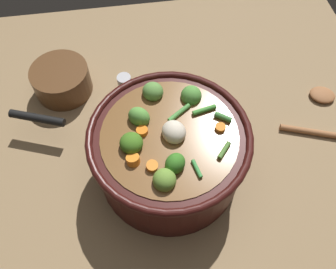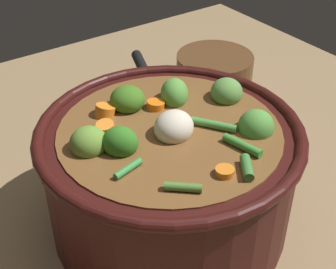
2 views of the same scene
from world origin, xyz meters
name	(u,v)px [view 1 (image 1 of 2)]	position (x,y,z in m)	size (l,w,h in m)	color
ground_plane	(169,169)	(0.00, 0.00, 0.00)	(1.10, 1.10, 0.00)	#8C704C
cooking_pot	(169,152)	(0.00, 0.00, 0.08)	(0.30, 0.30, 0.17)	#38110F
wooden_spoon	(323,112)	(-0.09, 0.38, 0.01)	(0.18, 0.19, 0.02)	#9A613A
salt_shaker	(125,87)	(-0.21, -0.07, 0.03)	(0.03, 0.03, 0.07)	silver
small_saucepan	(61,81)	(-0.25, -0.22, 0.04)	(0.22, 0.17, 0.07)	brown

